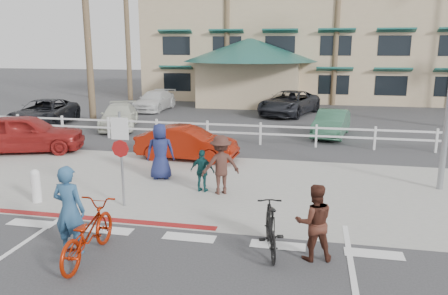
% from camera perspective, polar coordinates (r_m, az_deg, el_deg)
% --- Properties ---
extents(ground, '(140.00, 140.00, 0.00)m').
position_cam_1_polar(ground, '(9.61, -5.57, -13.15)').
color(ground, '#333335').
extents(sidewalk_plaza, '(22.00, 7.00, 0.01)m').
position_cam_1_polar(sidewalk_plaza, '(13.66, -0.00, -4.98)').
color(sidewalk_plaza, gray).
rests_on(sidewalk_plaza, ground).
extents(cross_street, '(40.00, 5.00, 0.01)m').
position_cam_1_polar(cross_street, '(17.45, 2.65, -1.00)').
color(cross_street, '#333335').
rests_on(cross_street, ground).
extents(parking_lot, '(50.00, 16.00, 0.01)m').
position_cam_1_polar(parking_lot, '(26.69, 5.87, 3.86)').
color(parking_lot, '#333335').
rests_on(parking_lot, ground).
extents(curb_red, '(7.00, 0.25, 0.02)m').
position_cam_1_polar(curb_red, '(11.76, -18.07, -8.69)').
color(curb_red, maroon).
rests_on(curb_red, ground).
extents(rail_fence, '(29.40, 0.16, 1.00)m').
position_cam_1_polar(rail_fence, '(19.21, 5.08, 1.78)').
color(rail_fence, silver).
rests_on(rail_fence, ground).
extents(building, '(28.00, 16.00, 11.30)m').
position_cam_1_polar(building, '(39.25, 11.11, 14.88)').
color(building, tan).
rests_on(building, ground).
extents(sign_post, '(0.50, 0.10, 2.90)m').
position_cam_1_polar(sign_post, '(11.86, -13.25, -0.89)').
color(sign_post, gray).
rests_on(sign_post, ground).
extents(bollard_0, '(0.26, 0.26, 0.95)m').
position_cam_1_polar(bollard_0, '(13.18, -23.35, -4.63)').
color(bollard_0, silver).
rests_on(bollard_0, ground).
extents(palm_0, '(4.00, 4.00, 15.00)m').
position_cam_1_polar(palm_0, '(39.10, -17.66, 17.25)').
color(palm_0, '#183615').
rests_on(palm_0, ground).
extents(palm_1, '(4.00, 4.00, 13.00)m').
position_cam_1_polar(palm_1, '(36.37, -12.60, 16.32)').
color(palm_1, '#183615').
rests_on(palm_1, ground).
extents(palm_3, '(4.00, 4.00, 14.00)m').
position_cam_1_polar(palm_3, '(33.99, 0.39, 17.71)').
color(palm_3, '#183615').
rests_on(palm_3, ground).
extents(palm_4, '(4.00, 4.00, 15.00)m').
position_cam_1_polar(palm_4, '(34.48, 7.62, 18.37)').
color(palm_4, '#183615').
rests_on(palm_4, ground).
extents(palm_5, '(4.00, 4.00, 13.00)m').
position_cam_1_polar(palm_5, '(33.33, 14.61, 16.54)').
color(palm_5, '#183615').
rests_on(palm_5, ground).
extents(palm_10, '(4.00, 4.00, 12.00)m').
position_cam_1_polar(palm_10, '(26.49, -17.57, 16.29)').
color(palm_10, '#183615').
rests_on(palm_10, ground).
extents(bike_red, '(0.82, 2.18, 1.13)m').
position_cam_1_polar(bike_red, '(9.38, -17.42, -10.61)').
color(bike_red, '#901A03').
rests_on(bike_red, ground).
extents(rider_red, '(0.71, 0.48, 1.90)m').
position_cam_1_polar(rider_red, '(9.62, -19.56, -7.71)').
color(rider_red, '#295076').
rests_on(rider_red, ground).
extents(bike_black, '(0.86, 1.88, 1.09)m').
position_cam_1_polar(bike_black, '(9.31, 6.12, -10.38)').
color(bike_black, black).
rests_on(bike_black, ground).
extents(rider_black, '(0.89, 0.76, 1.60)m').
position_cam_1_polar(rider_black, '(9.06, 11.70, -9.53)').
color(rider_black, '#462218').
rests_on(rider_black, ground).
extents(pedestrian_a, '(1.30, 1.09, 1.75)m').
position_cam_1_polar(pedestrian_a, '(12.71, -0.43, -2.27)').
color(pedestrian_a, '#3D231C').
rests_on(pedestrian_a, ground).
extents(pedestrian_child, '(0.79, 0.41, 1.29)m').
position_cam_1_polar(pedestrian_child, '(12.94, -2.83, -3.09)').
color(pedestrian_child, '#134445').
rests_on(pedestrian_child, ground).
extents(pedestrian_b, '(1.02, 0.81, 1.84)m').
position_cam_1_polar(pedestrian_b, '(14.27, -8.31, -0.52)').
color(pedestrian_b, '#1A2250').
rests_on(pedestrian_b, ground).
extents(car_white_sedan, '(3.95, 1.62, 1.27)m').
position_cam_1_polar(car_white_sedan, '(16.73, -4.87, 0.58)').
color(car_white_sedan, maroon).
rests_on(car_white_sedan, ground).
extents(car_red_compact, '(4.97, 3.24, 1.57)m').
position_cam_1_polar(car_red_compact, '(19.56, -24.53, 1.71)').
color(car_red_compact, maroon).
rests_on(car_red_compact, ground).
extents(lot_car_0, '(3.20, 5.49, 1.44)m').
position_cam_1_polar(lot_car_0, '(25.66, -22.46, 4.18)').
color(lot_car_0, black).
rests_on(lot_car_0, ground).
extents(lot_car_1, '(2.97, 4.62, 1.25)m').
position_cam_1_polar(lot_car_1, '(23.87, -13.54, 3.98)').
color(lot_car_1, silver).
rests_on(lot_car_1, ground).
extents(lot_car_3, '(2.03, 4.03, 1.27)m').
position_cam_1_polar(lot_car_3, '(21.66, 13.87, 3.09)').
color(lot_car_3, '#2F5E46').
rests_on(lot_car_3, ground).
extents(lot_car_4, '(1.93, 4.52, 1.30)m').
position_cam_1_polar(lot_car_4, '(30.16, -9.04, 6.06)').
color(lot_car_4, silver).
rests_on(lot_car_4, ground).
extents(lot_car_5, '(4.12, 5.94, 1.51)m').
position_cam_1_polar(lot_car_5, '(28.03, 8.51, 5.77)').
color(lot_car_5, black).
rests_on(lot_car_5, ground).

